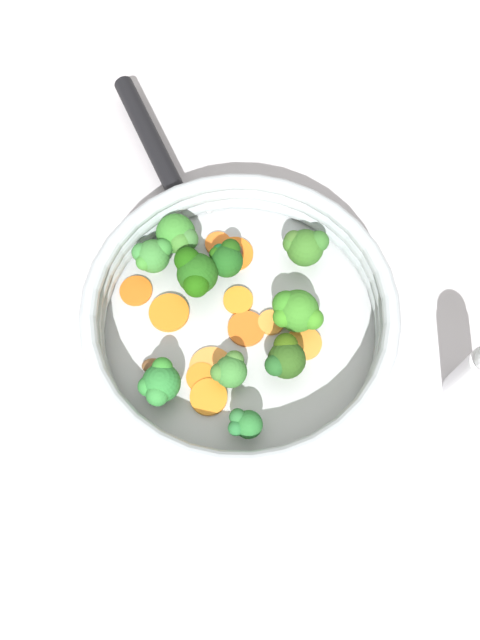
{
  "coord_description": "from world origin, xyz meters",
  "views": [
    {
      "loc": [
        -0.02,
        -0.26,
        0.65
      ],
      "look_at": [
        0.0,
        0.0,
        0.03
      ],
      "focal_mm": 35.0,
      "sensor_mm": 36.0,
      "label": 1
    }
  ],
  "objects": [
    {
      "name": "ground_plane",
      "position": [
        0.0,
        0.0,
        0.0
      ],
      "size": [
        4.0,
        4.0,
        0.0
      ],
      "primitive_type": "plane",
      "color": "#B9B5BA"
    },
    {
      "name": "skillet",
      "position": [
        0.0,
        0.0,
        0.01
      ],
      "size": [
        0.31,
        0.31,
        0.01
      ],
      "primitive_type": "cylinder",
      "color": "#B2B5B7",
      "rests_on": "ground_plane"
    },
    {
      "name": "skillet_rim_wall",
      "position": [
        0.0,
        0.0,
        0.04
      ],
      "size": [
        0.33,
        0.33,
        0.06
      ],
      "color": "#ACB5BB",
      "rests_on": "skillet"
    },
    {
      "name": "skillet_handle",
      "position": [
        -0.09,
        0.25,
        0.02
      ],
      "size": [
        0.1,
        0.2,
        0.02
      ],
      "primitive_type": "cylinder",
      "rotation": [
        1.57,
        0.0,
        3.5
      ],
      "color": "black",
      "rests_on": "skillet"
    },
    {
      "name": "skillet_rivet_left",
      "position": [
        -0.03,
        0.15,
        0.02
      ],
      "size": [
        0.01,
        0.01,
        0.01
      ],
      "primitive_type": "sphere",
      "color": "#B1B2B6",
      "rests_on": "skillet"
    },
    {
      "name": "skillet_rivet_right",
      "position": [
        -0.08,
        0.13,
        0.02
      ],
      "size": [
        0.01,
        0.01,
        0.01
      ],
      "primitive_type": "sphere",
      "color": "#AFB8B4",
      "rests_on": "skillet"
    },
    {
      "name": "carrot_slice_0",
      "position": [
        -0.02,
        0.1,
        0.01
      ],
      "size": [
        0.04,
        0.04,
        0.0
      ],
      "primitive_type": "cylinder",
      "rotation": [
        0.0,
        0.0,
        2.92
      ],
      "color": "orange",
      "rests_on": "skillet"
    },
    {
      "name": "carrot_slice_1",
      "position": [
        -0.03,
        -0.05,
        0.01
      ],
      "size": [
        0.06,
        0.06,
        0.0
      ],
      "primitive_type": "cylinder",
      "rotation": [
        0.0,
        0.0,
        6.05
      ],
      "color": "orange",
      "rests_on": "skillet"
    },
    {
      "name": "carrot_slice_2",
      "position": [
        -0.11,
        0.05,
        0.01
      ],
      "size": [
        0.05,
        0.05,
        0.0
      ],
      "primitive_type": "cylinder",
      "rotation": [
        0.0,
        0.0,
        2.41
      ],
      "color": "orange",
      "rests_on": "skillet"
    },
    {
      "name": "carrot_slice_3",
      "position": [
        0.07,
        -0.03,
        0.01
      ],
      "size": [
        0.05,
        0.05,
        0.0
      ],
      "primitive_type": "cylinder",
      "rotation": [
        0.0,
        0.0,
        2.02
      ],
      "color": "orange",
      "rests_on": "skillet"
    },
    {
      "name": "carrot_slice_4",
      "position": [
        -0.05,
        -0.06,
        0.01
      ],
      "size": [
        0.04,
        0.04,
        0.0
      ],
      "primitive_type": "cylinder",
      "rotation": [
        0.0,
        0.0,
        0.42
      ],
      "color": "orange",
      "rests_on": "skillet"
    },
    {
      "name": "carrot_slice_5",
      "position": [
        0.0,
        0.03,
        0.02
      ],
      "size": [
        0.04,
        0.04,
        0.0
      ],
      "primitive_type": "cylinder",
      "rotation": [
        0.0,
        0.0,
        1.14
      ],
      "color": "orange",
      "rests_on": "skillet"
    },
    {
      "name": "carrot_slice_6",
      "position": [
        0.01,
        -0.01,
        0.02
      ],
      "size": [
        0.04,
        0.04,
        0.0
      ],
      "primitive_type": "cylinder",
      "rotation": [
        0.0,
        0.0,
        1.65
      ],
      "color": "orange",
      "rests_on": "skillet"
    },
    {
      "name": "carrot_slice_7",
      "position": [
        -0.08,
        0.02,
        0.02
      ],
      "size": [
        0.06,
        0.06,
        0.01
      ],
      "primitive_type": "cylinder",
      "rotation": [
        0.0,
        0.0,
        5.19
      ],
      "color": "orange",
      "rests_on": "skillet"
    },
    {
      "name": "carrot_slice_8",
      "position": [
        -0.04,
        -0.08,
        0.02
      ],
      "size": [
        0.05,
        0.05,
        0.01
      ],
      "primitive_type": "cylinder",
      "rotation": [
        0.0,
        0.0,
        1.21
      ],
      "color": "orange",
      "rests_on": "skillet"
    },
    {
      "name": "carrot_slice_9",
      "position": [
        0.0,
        0.09,
        0.01
      ],
      "size": [
        0.05,
        0.05,
        0.0
      ],
      "primitive_type": "cylinder",
      "rotation": [
        0.0,
        0.0,
        6.23
      ],
      "color": "orange",
      "rests_on": "skillet"
    },
    {
      "name": "carrot_slice_10",
      "position": [
        0.03,
        -0.0,
        0.02
      ],
      "size": [
        0.04,
        0.04,
        0.0
      ],
      "primitive_type": "cylinder",
      "rotation": [
        0.0,
        0.0,
        4.36
      ],
      "color": "orange",
      "rests_on": "skillet"
    },
    {
      "name": "broccoli_floret_0",
      "position": [
        -0.01,
        -0.06,
        0.04
      ],
      "size": [
        0.04,
        0.04,
        0.04
      ],
      "color": "#688C52",
      "rests_on": "skillet"
    },
    {
      "name": "broccoli_floret_1",
      "position": [
        -0.09,
        0.08,
        0.04
      ],
      "size": [
        0.05,
        0.04,
        0.05
      ],
      "color": "#84A85E",
      "rests_on": "skillet"
    },
    {
      "name": "broccoli_floret_2",
      "position": [
        0.08,
        0.08,
        0.04
      ],
      "size": [
        0.05,
        0.04,
        0.05
      ],
      "color": "#7DB266",
      "rests_on": "skillet"
    },
    {
      "name": "broccoli_floret_3",
      "position": [
        -0.06,
        0.1,
        0.04
      ],
      "size": [
        0.05,
        0.05,
        0.05
      ],
      "color": "#87B067",
      "rests_on": "skillet"
    },
    {
      "name": "broccoli_floret_4",
      "position": [
        -0.04,
        0.05,
        0.04
      ],
      "size": [
        0.05,
        0.06,
        0.05
      ],
      "color": "#84B25C",
      "rests_on": "skillet"
    },
    {
      "name": "broccoli_floret_5",
      "position": [
        0.06,
        -0.0,
        0.04
      ],
      "size": [
        0.05,
        0.05,
        0.05
      ],
      "color": "#74A15A",
      "rests_on": "skillet"
    },
    {
      "name": "broccoli_floret_6",
      "position": [
        0.04,
        -0.05,
        0.04
      ],
      "size": [
        0.04,
        0.05,
        0.05
      ],
      "color": "#7CAC5C",
      "rests_on": "skillet"
    },
    {
      "name": "broccoli_floret_7",
      "position": [
        -0.09,
        -0.07,
        0.04
      ],
      "size": [
        0.04,
        0.05,
        0.05
      ],
      "color": "#7FAF5F",
      "rests_on": "skillet"
    },
    {
      "name": "broccoli_floret_8",
      "position": [
        -0.01,
        -0.12,
        0.04
      ],
      "size": [
        0.03,
        0.03,
        0.04
      ],
      "color": "#7EB362",
      "rests_on": "skillet"
    },
    {
      "name": "broccoli_floret_9",
      "position": [
        -0.01,
        0.07,
        0.04
      ],
      "size": [
        0.04,
        0.04,
        0.04
      ],
      "color": "#629544",
      "rests_on": "skillet"
    },
    {
      "name": "mushroom_piece_0",
      "position": [
        -0.1,
        -0.04,
        0.02
      ],
      "size": [
        0.02,
        0.02,
        0.01
      ],
      "primitive_type": "ellipsoid",
      "rotation": [
        0.0,
        0.0,
        6.22
      ],
      "color": "brown",
      "rests_on": "skillet"
    },
    {
      "name": "mushroom_piece_1",
      "position": [
        -0.0,
        0.09,
        0.02
      ],
      "size": [
        0.03,
        0.03,
        0.01
      ],
      "primitive_type": "ellipsoid",
      "rotation": [
        0.0,
        0.0,
        4.2
      ],
      "color": "brown",
      "rests_on": "skillet"
    },
    {
      "name": "salt_shaker",
      "position": [
        0.23,
        -0.09,
        0.06
      ],
      "size": [
        0.04,
        0.04,
        0.11
      ],
      "color": "white",
      "rests_on": "ground_plane"
    }
  ]
}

